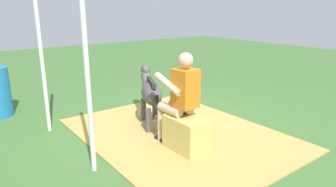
{
  "coord_description": "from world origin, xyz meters",
  "views": [
    {
      "loc": [
        -3.72,
        2.94,
        1.93
      ],
      "look_at": [
        0.16,
        0.01,
        0.55
      ],
      "focal_mm": 32.52,
      "sensor_mm": 36.0,
      "label": 1
    }
  ],
  "objects": [
    {
      "name": "ground_plane",
      "position": [
        0.0,
        0.0,
        0.0
      ],
      "size": [
        24.0,
        24.0,
        0.0
      ],
      "primitive_type": "plane",
      "color": "#426B33"
    },
    {
      "name": "hay_patch",
      "position": [
        -0.29,
        0.14,
        0.01
      ],
      "size": [
        3.46,
        2.62,
        0.02
      ],
      "primitive_type": "cube",
      "color": "tan",
      "rests_on": "ground"
    },
    {
      "name": "hay_bale",
      "position": [
        -0.77,
        0.39,
        0.24
      ],
      "size": [
        0.61,
        0.41,
        0.49
      ],
      "primitive_type": "cube",
      "color": "tan",
      "rests_on": "ground"
    },
    {
      "name": "person_seated",
      "position": [
        -0.61,
        0.39,
        0.76
      ],
      "size": [
        0.67,
        0.43,
        1.37
      ],
      "color": "#D8AD8C",
      "rests_on": "ground"
    },
    {
      "name": "pony_standing",
      "position": [
        0.34,
        0.24,
        0.57
      ],
      "size": [
        1.26,
        0.75,
        0.94
      ],
      "color": "#4C4747",
      "rests_on": "ground"
    },
    {
      "name": "tent_pole_left",
      "position": [
        -0.5,
        1.65,
        1.27
      ],
      "size": [
        0.06,
        0.06,
        2.53
      ],
      "primitive_type": "cylinder",
      "color": "silver",
      "rests_on": "ground"
    },
    {
      "name": "tent_pole_right",
      "position": [
        1.11,
        1.71,
        1.27
      ],
      "size": [
        0.06,
        0.06,
        2.53
      ],
      "primitive_type": "cylinder",
      "color": "silver",
      "rests_on": "ground"
    }
  ]
}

